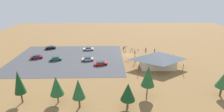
# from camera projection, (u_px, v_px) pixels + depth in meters

# --- Properties ---
(ground) EXTENTS (160.00, 160.00, 0.00)m
(ground) POSITION_uv_depth(u_px,v_px,m) (128.00, 55.00, 73.12)
(ground) COLOR olive
(ground) RESTS_ON ground
(parking_lot_asphalt) EXTENTS (42.29, 33.50, 0.05)m
(parking_lot_asphalt) POSITION_uv_depth(u_px,v_px,m) (68.00, 59.00, 69.30)
(parking_lot_asphalt) COLOR #424247
(parking_lot_asphalt) RESTS_ON ground
(bike_pavilion) EXTENTS (14.56, 9.34, 5.74)m
(bike_pavilion) POSITION_uv_depth(u_px,v_px,m) (158.00, 58.00, 60.23)
(bike_pavilion) COLOR beige
(bike_pavilion) RESTS_ON ground
(trash_bin) EXTENTS (0.60, 0.60, 0.90)m
(trash_bin) POSITION_uv_depth(u_px,v_px,m) (124.00, 47.00, 81.80)
(trash_bin) COLOR brown
(trash_bin) RESTS_ON ground
(lot_sign) EXTENTS (0.56, 0.08, 2.20)m
(lot_sign) POSITION_uv_depth(u_px,v_px,m) (126.00, 48.00, 77.92)
(lot_sign) COLOR #99999E
(lot_sign) RESTS_ON ground
(pine_west) EXTENTS (3.30, 3.30, 6.09)m
(pine_west) POSITION_uv_depth(u_px,v_px,m) (128.00, 92.00, 38.67)
(pine_west) COLOR brown
(pine_west) RESTS_ON ground
(pine_mideast) EXTENTS (2.56, 2.56, 8.15)m
(pine_mideast) POSITION_uv_depth(u_px,v_px,m) (19.00, 82.00, 40.13)
(pine_mideast) COLOR brown
(pine_mideast) RESTS_ON ground
(pine_far_east) EXTENTS (2.88, 2.88, 6.96)m
(pine_far_east) POSITION_uv_depth(u_px,v_px,m) (78.00, 89.00, 38.63)
(pine_far_east) COLOR brown
(pine_far_east) RESTS_ON ground
(pine_far_west) EXTENTS (3.19, 3.19, 6.73)m
(pine_far_west) POSITION_uv_depth(u_px,v_px,m) (56.00, 86.00, 40.38)
(pine_far_west) COLOR brown
(pine_far_west) RESTS_ON ground
(pine_east) EXTENTS (3.28, 3.28, 8.04)m
(pine_east) POSITION_uv_depth(u_px,v_px,m) (148.00, 76.00, 42.74)
(pine_east) COLOR brown
(pine_east) RESTS_ON ground
(pine_center) EXTENTS (3.38, 3.38, 6.37)m
(pine_center) POSITION_uv_depth(u_px,v_px,m) (223.00, 80.00, 43.09)
(pine_center) COLOR brown
(pine_center) RESTS_ON ground
(bicycle_blue_mid_cluster) EXTENTS (0.68, 1.60, 0.76)m
(bicycle_blue_mid_cluster) POSITION_uv_depth(u_px,v_px,m) (138.00, 50.00, 78.95)
(bicycle_blue_mid_cluster) COLOR black
(bicycle_blue_mid_cluster) RESTS_ON ground
(bicycle_green_edge_north) EXTENTS (0.48, 1.76, 0.81)m
(bicycle_green_edge_north) POSITION_uv_depth(u_px,v_px,m) (135.00, 50.00, 77.82)
(bicycle_green_edge_north) COLOR black
(bicycle_green_edge_north) RESTS_ON ground
(bicycle_red_yard_right) EXTENTS (0.97, 1.45, 0.81)m
(bicycle_red_yard_right) POSITION_uv_depth(u_px,v_px,m) (124.00, 52.00, 76.15)
(bicycle_red_yard_right) COLOR black
(bicycle_red_yard_right) RESTS_ON ground
(bicycle_purple_near_porch) EXTENTS (1.69, 0.77, 0.84)m
(bicycle_purple_near_porch) POSITION_uv_depth(u_px,v_px,m) (131.00, 51.00, 77.08)
(bicycle_purple_near_porch) COLOR black
(bicycle_purple_near_porch) RESTS_ON ground
(bicycle_teal_front_row) EXTENTS (0.79, 1.57, 0.76)m
(bicycle_teal_front_row) POSITION_uv_depth(u_px,v_px,m) (132.00, 49.00, 79.58)
(bicycle_teal_front_row) COLOR black
(bicycle_teal_front_row) RESTS_ON ground
(bicycle_white_back_row) EXTENTS (1.38, 1.12, 0.92)m
(bicycle_white_back_row) POSITION_uv_depth(u_px,v_px,m) (127.00, 61.00, 65.43)
(bicycle_white_back_row) COLOR black
(bicycle_white_back_row) RESTS_ON ground
(bicycle_silver_trailside) EXTENTS (1.74, 0.48, 0.83)m
(bicycle_silver_trailside) POSITION_uv_depth(u_px,v_px,m) (124.00, 50.00, 78.80)
(bicycle_silver_trailside) COLOR black
(bicycle_silver_trailside) RESTS_ON ground
(bicycle_orange_edge_south) EXTENTS (1.83, 0.48, 0.92)m
(bicycle_orange_edge_south) POSITION_uv_depth(u_px,v_px,m) (131.00, 60.00, 66.58)
(bicycle_orange_edge_south) COLOR black
(bicycle_orange_edge_south) RESTS_ON ground
(bicycle_yellow_lone_west) EXTENTS (0.86, 1.53, 0.88)m
(bicycle_yellow_lone_west) POSITION_uv_depth(u_px,v_px,m) (136.00, 60.00, 66.59)
(bicycle_yellow_lone_west) COLOR black
(bicycle_yellow_lone_west) RESTS_ON ground
(bicycle_black_yard_front) EXTENTS (0.48, 1.74, 0.77)m
(bicycle_black_yard_front) POSITION_uv_depth(u_px,v_px,m) (151.00, 56.00, 70.69)
(bicycle_black_yard_front) COLOR black
(bicycle_black_yard_front) RESTS_ON ground
(bicycle_blue_lone_east) EXTENTS (1.18, 1.22, 0.82)m
(bicycle_blue_lone_east) POSITION_uv_depth(u_px,v_px,m) (161.00, 58.00, 68.82)
(bicycle_blue_lone_east) COLOR black
(bicycle_blue_lone_east) RESTS_ON ground
(car_silver_second_row) EXTENTS (4.48, 2.45, 1.32)m
(car_silver_second_row) POSITION_uv_depth(u_px,v_px,m) (88.00, 59.00, 67.10)
(car_silver_second_row) COLOR #BCBCC1
(car_silver_second_row) RESTS_ON parking_lot_asphalt
(car_white_end_stall) EXTENTS (4.61, 2.29, 1.29)m
(car_white_end_stall) POSITION_uv_depth(u_px,v_px,m) (88.00, 49.00, 79.16)
(car_white_end_stall) COLOR white
(car_white_end_stall) RESTS_ON parking_lot_asphalt
(car_red_back_corner) EXTENTS (4.91, 3.03, 1.24)m
(car_red_back_corner) POSITION_uv_depth(u_px,v_px,m) (101.00, 63.00, 63.08)
(car_red_back_corner) COLOR red
(car_red_back_corner) RESTS_ON parking_lot_asphalt
(car_green_far_end) EXTENTS (4.53, 2.73, 1.40)m
(car_green_far_end) POSITION_uv_depth(u_px,v_px,m) (56.00, 59.00, 67.31)
(car_green_far_end) COLOR #1E6B3D
(car_green_far_end) RESTS_ON parking_lot_asphalt
(car_black_front_row) EXTENTS (4.78, 3.27, 1.41)m
(car_black_front_row) POSITION_uv_depth(u_px,v_px,m) (50.00, 47.00, 80.65)
(car_black_front_row) COLOR black
(car_black_front_row) RESTS_ON parking_lot_asphalt
(car_maroon_mid_lot) EXTENTS (4.68, 3.00, 1.50)m
(car_maroon_mid_lot) POSITION_uv_depth(u_px,v_px,m) (37.00, 57.00, 69.11)
(car_maroon_mid_lot) COLOR maroon
(car_maroon_mid_lot) RESTS_ON parking_lot_asphalt
(visitor_near_lot) EXTENTS (0.40, 0.36, 1.75)m
(visitor_near_lot) POSITION_uv_depth(u_px,v_px,m) (135.00, 51.00, 75.36)
(visitor_near_lot) COLOR #2D3347
(visitor_near_lot) RESTS_ON ground
(visitor_crossing_yard) EXTENTS (0.36, 0.38, 1.76)m
(visitor_crossing_yard) POSITION_uv_depth(u_px,v_px,m) (146.00, 49.00, 77.49)
(visitor_crossing_yard) COLOR #2D3347
(visitor_crossing_yard) RESTS_ON ground
(visitor_by_pavilion) EXTENTS (0.37, 0.40, 1.68)m
(visitor_by_pavilion) POSITION_uv_depth(u_px,v_px,m) (155.00, 49.00, 77.97)
(visitor_by_pavilion) COLOR #2D3347
(visitor_by_pavilion) RESTS_ON ground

